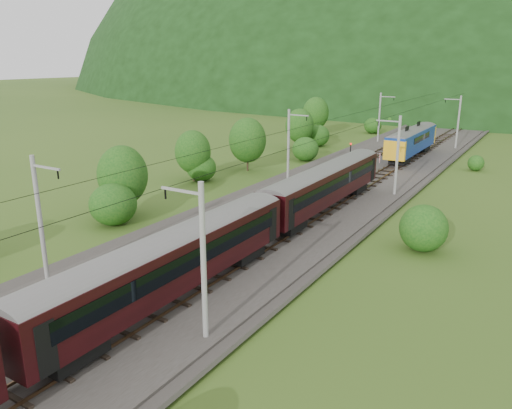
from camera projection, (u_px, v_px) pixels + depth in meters
The scene contains 14 objects.
ground at pixel (119, 310), 28.28m from camera, with size 600.00×600.00×0.00m, color #35561A.
railbed at pixel (221, 252), 36.41m from camera, with size 14.00×220.00×0.30m, color #38332D.
track_left at pixel (195, 243), 37.56m from camera, with size 2.40×220.00×0.27m.
track_right at pixel (249, 255), 35.15m from camera, with size 2.40×220.00×0.27m.
catenary_left at pixel (289, 143), 56.24m from camera, with size 2.54×192.28×8.00m.
catenary_right at pixel (397, 154), 50.09m from camera, with size 2.54×192.28×8.00m.
overhead_wires at pixel (219, 158), 34.45m from camera, with size 4.83×198.00×0.03m.
mountain_ridge at pixel (326, 79), 333.75m from camera, with size 336.00×280.00×132.00m, color black.
train at pixel (173, 252), 27.87m from camera, with size 2.76×110.72×4.78m.
hazard_post_near at pixel (380, 158), 66.36m from camera, with size 0.14×0.14×1.29m, color red.
hazard_post_far at pixel (394, 153), 69.14m from camera, with size 0.16×0.16×1.46m, color red.
signal at pixel (350, 150), 68.28m from camera, with size 0.25×0.25×2.29m.
vegetation_left at pixel (140, 173), 48.76m from camera, with size 13.57×140.88×6.93m.
vegetation_right at pixel (320, 344), 22.45m from camera, with size 7.30×93.48×3.15m.
Camera 1 is at (19.98, -17.58, 13.74)m, focal length 35.00 mm.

